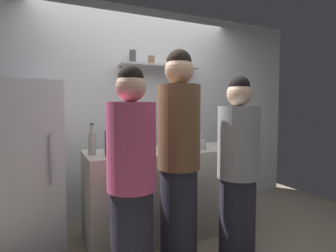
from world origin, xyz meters
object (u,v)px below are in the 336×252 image
(utensil_holder, at_px, (202,145))
(person_grey_hoodie, at_px, (238,174))
(wine_bottle_pale_glass, at_px, (92,143))
(refrigerator, at_px, (33,163))
(wine_bottle_amber_glass, at_px, (108,142))
(person_brown_jacket, at_px, (179,162))
(water_bottle_plastic, at_px, (185,141))
(person_pink_top, at_px, (132,185))
(baking_pan, at_px, (124,149))

(utensil_holder, height_order, person_grey_hoodie, person_grey_hoodie)
(wine_bottle_pale_glass, bearing_deg, refrigerator, 145.21)
(wine_bottle_amber_glass, bearing_deg, refrigerator, 143.36)
(person_brown_jacket, bearing_deg, water_bottle_plastic, 104.26)
(refrigerator, xyz_separation_m, utensil_holder, (1.62, -0.51, 0.16))
(person_grey_hoodie, relative_size, person_pink_top, 0.98)
(baking_pan, distance_m, person_pink_top, 0.88)
(wine_bottle_amber_glass, bearing_deg, water_bottle_plastic, -2.43)
(wine_bottle_pale_glass, height_order, person_pink_top, person_pink_top)
(person_brown_jacket, bearing_deg, baking_pan, 156.90)
(utensil_holder, relative_size, water_bottle_plastic, 0.94)
(utensil_holder, distance_m, water_bottle_plastic, 0.20)
(utensil_holder, bearing_deg, wine_bottle_amber_glass, 178.39)
(baking_pan, bearing_deg, person_grey_hoodie, -49.24)
(baking_pan, relative_size, utensil_holder, 1.61)
(refrigerator, relative_size, wine_bottle_amber_glass, 4.71)
(wine_bottle_amber_glass, height_order, person_grey_hoodie, person_grey_hoodie)
(wine_bottle_amber_glass, distance_m, person_grey_hoodie, 1.18)
(wine_bottle_pale_glass, distance_m, wine_bottle_amber_glass, 0.18)
(person_grey_hoodie, height_order, person_brown_jacket, person_brown_jacket)
(wine_bottle_amber_glass, bearing_deg, utensil_holder, -1.61)
(utensil_holder, bearing_deg, person_brown_jacket, -135.72)
(person_grey_hoodie, xyz_separation_m, person_brown_jacket, (-0.48, 0.14, 0.12))
(wine_bottle_pale_glass, height_order, person_brown_jacket, person_brown_jacket)
(wine_bottle_pale_glass, xyz_separation_m, water_bottle_plastic, (0.90, -0.15, -0.01))
(water_bottle_plastic, distance_m, person_brown_jacket, 0.60)
(utensil_holder, bearing_deg, person_grey_hoodie, -93.73)
(refrigerator, distance_m, wine_bottle_amber_glass, 0.84)
(utensil_holder, xyz_separation_m, water_bottle_plastic, (-0.20, -0.01, 0.05))
(wine_bottle_pale_glass, bearing_deg, person_pink_top, -79.58)
(baking_pan, xyz_separation_m, person_brown_jacket, (0.26, -0.72, -0.02))
(baking_pan, bearing_deg, person_brown_jacket, -69.96)
(baking_pan, distance_m, person_grey_hoodie, 1.14)
(refrigerator, distance_m, wine_bottle_pale_glass, 0.67)
(wine_bottle_pale_glass, xyz_separation_m, person_grey_hoodie, (1.06, -0.80, -0.22))
(wine_bottle_amber_glass, height_order, person_pink_top, person_pink_top)
(refrigerator, distance_m, person_pink_top, 1.33)
(baking_pan, relative_size, water_bottle_plastic, 1.52)
(wine_bottle_pale_glass, bearing_deg, water_bottle_plastic, -9.60)
(wine_bottle_amber_glass, bearing_deg, wine_bottle_pale_glass, 136.63)
(person_brown_jacket, bearing_deg, refrigerator, -175.86)
(baking_pan, bearing_deg, wine_bottle_pale_glass, -168.94)
(wine_bottle_pale_glass, height_order, water_bottle_plastic, wine_bottle_pale_glass)
(utensil_holder, height_order, person_pink_top, person_pink_top)
(water_bottle_plastic, distance_m, person_pink_top, 1.01)
(refrigerator, height_order, person_pink_top, person_pink_top)
(wine_bottle_pale_glass, distance_m, person_pink_top, 0.83)
(wine_bottle_amber_glass, bearing_deg, person_grey_hoodie, -35.97)
(person_grey_hoodie, bearing_deg, wine_bottle_pale_glass, 71.86)
(wine_bottle_pale_glass, height_order, person_grey_hoodie, person_grey_hoodie)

